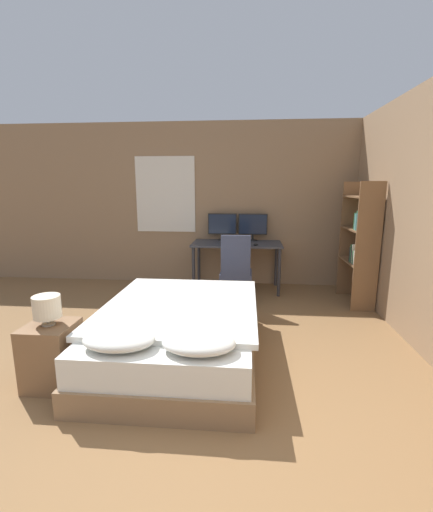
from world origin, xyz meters
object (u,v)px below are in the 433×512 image
nightstand (52,355)px  keyboard (236,245)px  bed (179,333)px  monitor_left (222,225)px  bedside_lamp (47,307)px  office_chair (236,277)px  computer_mouse (256,244)px  desk (237,248)px  monitor_right (253,225)px  bookshelf (361,239)px

nightstand → keyboard: (1.46, 2.65, 0.51)m
bed → monitor_left: bearing=85.0°
bedside_lamp → bed: bearing=29.7°
bed → keyboard: (0.48, 2.10, 0.52)m
bedside_lamp → monitor_left: monitor_left is taller
keyboard → office_chair: bearing=-88.6°
nightstand → computer_mouse: bearing=56.6°
bedside_lamp → computer_mouse: computer_mouse is taller
desk → monitor_left: (-0.25, 0.24, 0.35)m
bed → nightstand: 1.12m
bedside_lamp → monitor_right: monitor_right is taller
bed → bedside_lamp: (-0.98, -0.56, 0.43)m
desk → bookshelf: size_ratio=0.82×
bedside_lamp → monitor_left: bearing=69.0°
monitor_right → bookshelf: size_ratio=0.27×
bedside_lamp → bookshelf: (3.19, 2.34, 0.24)m
bedside_lamp → computer_mouse: size_ratio=3.56×
computer_mouse → bed: bearing=-110.3°
desk → keyboard: keyboard is taller
bedside_lamp → keyboard: bearing=61.2°
bedside_lamp → desk: size_ratio=0.18×
bed → desk: 2.42m
bed → bookshelf: bearing=38.8°
monitor_left → bookshelf: bookshelf is taller
nightstand → computer_mouse: 3.22m
office_chair → bookshelf: (1.72, 0.16, 0.54)m
monitor_left → monitor_right: same height
monitor_left → office_chair: monitor_left is taller
nightstand → monitor_left: 3.44m
computer_mouse → office_chair: size_ratio=0.07×
bed → bedside_lamp: bedside_lamp is taller
keyboard → computer_mouse: (0.29, -0.00, 0.01)m
nightstand → keyboard: size_ratio=1.33×
computer_mouse → office_chair: (-0.28, -0.47, -0.40)m
nightstand → monitor_left: size_ratio=1.14×
bedside_lamp → monitor_left: size_ratio=0.53×
computer_mouse → bookshelf: bearing=-12.3°
desk → computer_mouse: 0.40m
office_chair → bookshelf: size_ratio=0.59×
desk → bookshelf: (1.74, -0.56, 0.26)m
computer_mouse → keyboard: bearing=180.0°
nightstand → monitor_left: bearing=69.0°
monitor_left → desk: bearing=-43.9°
monitor_right → nightstand: bearing=-118.6°
nightstand → desk: desk is taller
office_chair → bedside_lamp: bearing=-124.0°
office_chair → monitor_left: bearing=105.5°
keyboard → monitor_left: bearing=117.6°
bedside_lamp → monitor_right: size_ratio=0.53×
bedside_lamp → office_chair: size_ratio=0.25×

